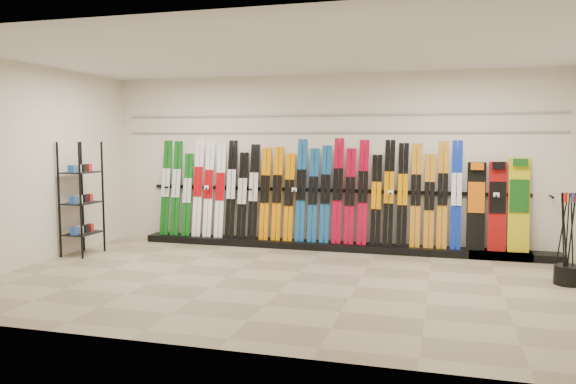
# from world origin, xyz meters

# --- Properties ---
(floor) EXTENTS (8.00, 8.00, 0.00)m
(floor) POSITION_xyz_m (0.00, 0.00, 0.00)
(floor) COLOR gray
(floor) RESTS_ON ground
(back_wall) EXTENTS (8.00, 0.00, 8.00)m
(back_wall) POSITION_xyz_m (0.00, 2.50, 1.50)
(back_wall) COLOR beige
(back_wall) RESTS_ON floor
(left_wall) EXTENTS (0.00, 5.00, 5.00)m
(left_wall) POSITION_xyz_m (-4.00, 0.00, 1.50)
(left_wall) COLOR beige
(left_wall) RESTS_ON floor
(ceiling) EXTENTS (8.00, 8.00, 0.00)m
(ceiling) POSITION_xyz_m (0.00, 0.00, 3.00)
(ceiling) COLOR silver
(ceiling) RESTS_ON back_wall
(ski_rack_base) EXTENTS (8.00, 0.40, 0.12)m
(ski_rack_base) POSITION_xyz_m (0.22, 2.28, 0.06)
(ski_rack_base) COLOR black
(ski_rack_base) RESTS_ON floor
(skis) EXTENTS (5.37, 0.30, 1.82)m
(skis) POSITION_xyz_m (-0.45, 2.36, 0.96)
(skis) COLOR #0E5D14
(skis) RESTS_ON ski_rack_base
(snowboards) EXTENTS (0.94, 0.23, 1.47)m
(snowboards) POSITION_xyz_m (2.79, 2.35, 0.83)
(snowboards) COLOR black
(snowboards) RESTS_ON ski_rack_base
(accessory_rack) EXTENTS (0.40, 0.60, 1.85)m
(accessory_rack) POSITION_xyz_m (-3.75, 0.80, 0.92)
(accessory_rack) COLOR black
(accessory_rack) RESTS_ON floor
(pole_bin) EXTENTS (0.36, 0.36, 0.25)m
(pole_bin) POSITION_xyz_m (3.54, 0.83, 0.12)
(pole_bin) COLOR black
(pole_bin) RESTS_ON floor
(ski_poles) EXTENTS (0.30, 0.22, 1.18)m
(ski_poles) POSITION_xyz_m (3.52, 0.86, 0.61)
(ski_poles) COLOR black
(ski_poles) RESTS_ON pole_bin
(slatwall_rail_0) EXTENTS (7.60, 0.02, 0.03)m
(slatwall_rail_0) POSITION_xyz_m (0.00, 2.48, 2.00)
(slatwall_rail_0) COLOR gray
(slatwall_rail_0) RESTS_ON back_wall
(slatwall_rail_1) EXTENTS (7.60, 0.02, 0.03)m
(slatwall_rail_1) POSITION_xyz_m (0.00, 2.48, 2.30)
(slatwall_rail_1) COLOR gray
(slatwall_rail_1) RESTS_ON back_wall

